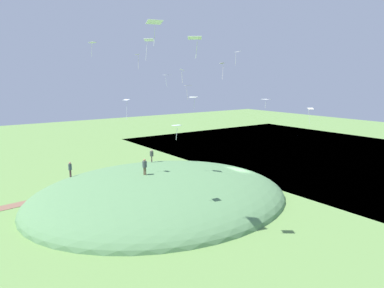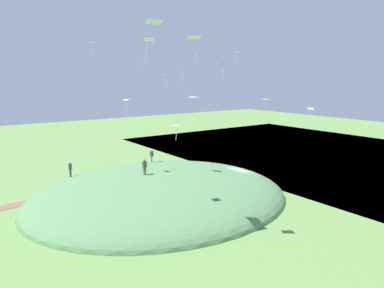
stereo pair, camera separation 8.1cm
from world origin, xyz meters
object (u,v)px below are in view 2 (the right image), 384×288
(kite_6, at_px, (137,56))
(kite_8, at_px, (92,43))
(person_with_child, at_px, (152,154))
(person_near_shore, at_px, (70,167))
(kite_10, at_px, (266,100))
(kite_1, at_px, (126,102))
(kite_2, at_px, (222,65))
(kite_13, at_px, (167,75))
(kite_0, at_px, (188,86))
(kite_3, at_px, (154,23))
(kite_4, at_px, (193,98))
(kite_11, at_px, (194,39))
(kite_7, at_px, (310,110))
(kite_9, at_px, (176,126))
(kite_5, at_px, (182,71))
(person_walking_path, at_px, (145,165))
(kite_12, at_px, (238,53))

(kite_6, height_order, kite_8, kite_8)
(person_with_child, bearing_deg, person_near_shore, -67.99)
(kite_10, bearing_deg, kite_1, -4.61)
(kite_2, xyz_separation_m, kite_13, (3.91, -6.88, -1.24))
(kite_6, bearing_deg, kite_0, 161.23)
(kite_3, distance_m, kite_10, 25.01)
(person_near_shore, distance_m, person_with_child, 10.20)
(kite_6, bearing_deg, kite_2, 145.87)
(kite_4, distance_m, kite_6, 9.21)
(kite_11, bearing_deg, kite_2, -136.50)
(kite_2, xyz_separation_m, kite_6, (8.75, -5.93, 1.13))
(kite_7, relative_size, kite_11, 1.23)
(kite_7, height_order, kite_9, kite_7)
(person_with_child, height_order, kite_5, kite_5)
(kite_11, relative_size, kite_13, 0.95)
(kite_3, xyz_separation_m, kite_7, (-19.94, -0.51, -7.54))
(kite_9, distance_m, kite_11, 7.98)
(kite_4, bearing_deg, person_with_child, -6.76)
(kite_11, bearing_deg, kite_0, -123.68)
(person_with_child, relative_size, kite_2, 0.81)
(kite_3, bearing_deg, person_near_shore, -84.46)
(kite_1, xyz_separation_m, kite_13, (-9.43, -7.07, 2.87))
(person_walking_path, distance_m, kite_2, 16.30)
(kite_1, bearing_deg, kite_3, 76.23)
(kite_3, relative_size, kite_5, 1.04)
(kite_0, bearing_deg, kite_13, -66.17)
(kite_2, bearing_deg, kite_4, -70.92)
(kite_3, relative_size, kite_6, 0.98)
(kite_2, height_order, kite_6, kite_6)
(kite_2, relative_size, kite_3, 1.13)
(kite_3, xyz_separation_m, kite_13, (-12.07, -17.86, -3.65))
(kite_1, bearing_deg, kite_13, -143.14)
(person_near_shore, relative_size, kite_11, 1.18)
(kite_2, xyz_separation_m, kite_7, (-3.96, 10.48, -5.13))
(kite_3, bearing_deg, kite_1, -103.77)
(kite_3, bearing_deg, kite_5, -130.66)
(kite_3, relative_size, kite_9, 1.43)
(person_near_shore, height_order, kite_9, kite_9)
(person_with_child, distance_m, kite_3, 22.63)
(kite_0, bearing_deg, kite_10, 147.55)
(kite_4, relative_size, kite_9, 1.28)
(kite_12, bearing_deg, kite_8, -47.42)
(kite_4, height_order, kite_11, kite_11)
(person_with_child, bearing_deg, kite_4, 113.97)
(kite_7, height_order, kite_10, kite_10)
(person_with_child, bearing_deg, kite_1, -17.58)
(kite_6, bearing_deg, kite_8, -18.87)
(kite_2, xyz_separation_m, kite_5, (4.41, -2.48, -0.71))
(kite_4, bearing_deg, kite_5, 29.89)
(kite_7, height_order, kite_8, kite_8)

